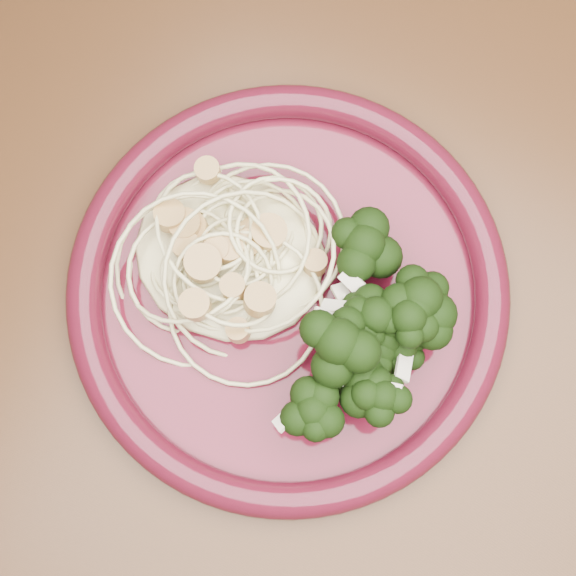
{
  "coord_description": "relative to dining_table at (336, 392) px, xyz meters",
  "views": [
    {
      "loc": [
        -0.01,
        -0.08,
        1.32
      ],
      "look_at": [
        -0.06,
        0.04,
        0.77
      ],
      "focal_mm": 50.0,
      "sensor_mm": 36.0,
      "label": 1
    }
  ],
  "objects": [
    {
      "name": "broccoli_pile",
      "position": [
        -0.0,
        0.03,
        0.13
      ],
      "size": [
        0.11,
        0.17,
        0.06
      ],
      "primitive_type": "ellipsoid",
      "rotation": [
        0.0,
        0.0,
        -0.07
      ],
      "color": "black",
      "rests_on": "dinner_plate"
    },
    {
      "name": "spaghetti_pile",
      "position": [
        -0.11,
        0.04,
        0.12
      ],
      "size": [
        0.15,
        0.13,
        0.03
      ],
      "primitive_type": "ellipsoid",
      "rotation": [
        0.0,
        0.0,
        -0.07
      ],
      "color": "beige",
      "rests_on": "dinner_plate"
    },
    {
      "name": "onion_garnish",
      "position": [
        -0.0,
        0.03,
        0.17
      ],
      "size": [
        0.08,
        0.11,
        0.05
      ],
      "primitive_type": null,
      "rotation": [
        0.0,
        0.0,
        -0.07
      ],
      "color": "beige",
      "rests_on": "broccoli_pile"
    },
    {
      "name": "dining_table",
      "position": [
        0.0,
        0.0,
        0.0
      ],
      "size": [
        1.2,
        0.8,
        0.75
      ],
      "color": "#472814",
      "rests_on": "ground"
    },
    {
      "name": "scallop_cluster",
      "position": [
        -0.11,
        0.04,
        0.16
      ],
      "size": [
        0.13,
        0.13,
        0.04
      ],
      "primitive_type": null,
      "rotation": [
        0.0,
        0.0,
        -0.07
      ],
      "color": "tan",
      "rests_on": "spaghetti_pile"
    },
    {
      "name": "dinner_plate",
      "position": [
        -0.06,
        0.04,
        0.11
      ],
      "size": [
        0.34,
        0.34,
        0.03
      ],
      "rotation": [
        0.0,
        0.0,
        -0.07
      ],
      "color": "#4D0D1D",
      "rests_on": "dining_table"
    }
  ]
}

